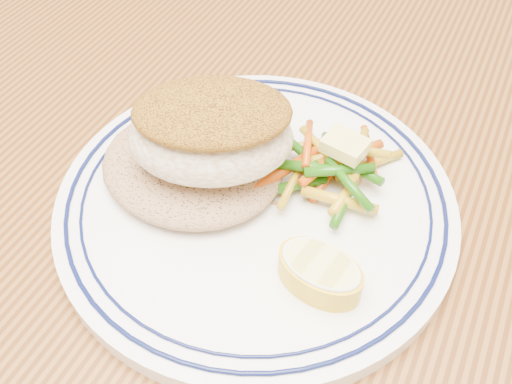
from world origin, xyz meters
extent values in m
cube|color=#522C10|center=(0.00, 0.00, 0.73)|extent=(1.50, 0.90, 0.04)
cylinder|color=#522C10|center=(-0.68, 0.38, 0.35)|extent=(0.07, 0.07, 0.71)
cylinder|color=white|center=(-0.01, -0.02, 0.76)|extent=(0.29, 0.29, 0.01)
torus|color=#0A113F|center=(-0.01, -0.02, 0.77)|extent=(0.27, 0.27, 0.00)
torus|color=#0A113F|center=(-0.01, -0.02, 0.77)|extent=(0.25, 0.25, 0.00)
ellipsoid|color=#926C49|center=(-0.06, -0.02, 0.78)|extent=(0.14, 0.12, 0.03)
ellipsoid|color=beige|center=(-0.05, -0.02, 0.81)|extent=(0.14, 0.12, 0.05)
ellipsoid|color=#875915|center=(-0.05, -0.02, 0.83)|extent=(0.13, 0.11, 0.02)
cylinder|color=#C44B09|center=(0.03, 0.02, 0.77)|extent=(0.01, 0.06, 0.01)
cylinder|color=#B78F13|center=(0.05, 0.04, 0.77)|extent=(0.04, 0.05, 0.01)
cylinder|color=#C44B09|center=(0.03, 0.02, 0.77)|extent=(0.05, 0.04, 0.01)
cylinder|color=#1D560A|center=(0.01, -0.01, 0.77)|extent=(0.04, 0.04, 0.01)
cylinder|color=#1D560A|center=(0.02, 0.03, 0.77)|extent=(0.02, 0.05, 0.01)
cylinder|color=#B78F13|center=(0.05, 0.01, 0.77)|extent=(0.01, 0.06, 0.02)
cylinder|color=#1D560A|center=(0.05, 0.00, 0.77)|extent=(0.01, 0.06, 0.01)
cylinder|color=#B78F13|center=(0.04, -0.01, 0.77)|extent=(0.05, 0.02, 0.01)
cylinder|color=#B78F13|center=(0.01, 0.03, 0.78)|extent=(0.05, 0.03, 0.01)
cylinder|color=#B78F13|center=(0.01, 0.00, 0.78)|extent=(0.01, 0.06, 0.01)
cylinder|color=#1D560A|center=(0.04, 0.02, 0.78)|extent=(0.05, 0.02, 0.01)
cylinder|color=#C44B09|center=(0.03, 0.03, 0.78)|extent=(0.04, 0.05, 0.01)
cylinder|color=#B78F13|center=(0.03, 0.03, 0.78)|extent=(0.04, 0.05, 0.01)
cylinder|color=#C44B09|center=(0.05, 0.04, 0.78)|extent=(0.03, 0.05, 0.01)
cylinder|color=#C44B09|center=(0.00, 0.00, 0.78)|extent=(0.03, 0.06, 0.01)
cylinder|color=#1D560A|center=(0.01, 0.02, 0.78)|extent=(0.05, 0.03, 0.01)
cylinder|color=#C44B09|center=(0.03, 0.02, 0.78)|extent=(0.02, 0.06, 0.01)
cylinder|color=#B78F13|center=(0.02, 0.02, 0.78)|extent=(0.06, 0.04, 0.01)
cylinder|color=#B78F13|center=(0.04, 0.03, 0.78)|extent=(0.01, 0.05, 0.01)
cylinder|color=#1D560A|center=(0.02, 0.00, 0.79)|extent=(0.05, 0.02, 0.01)
cylinder|color=#1D560A|center=(0.05, 0.00, 0.79)|extent=(0.05, 0.03, 0.01)
cylinder|color=#1D560A|center=(0.04, 0.01, 0.79)|extent=(0.05, 0.03, 0.01)
cylinder|color=#B78F13|center=(0.04, 0.03, 0.79)|extent=(0.05, 0.01, 0.01)
cylinder|color=#C44B09|center=(0.01, 0.02, 0.79)|extent=(0.02, 0.05, 0.01)
cube|color=#EDE374|center=(0.03, 0.02, 0.80)|extent=(0.03, 0.03, 0.01)
torus|color=white|center=(0.05, -0.07, 0.79)|extent=(0.06, 0.06, 0.00)
camera|label=1|loc=(0.11, -0.26, 1.07)|focal=40.00mm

